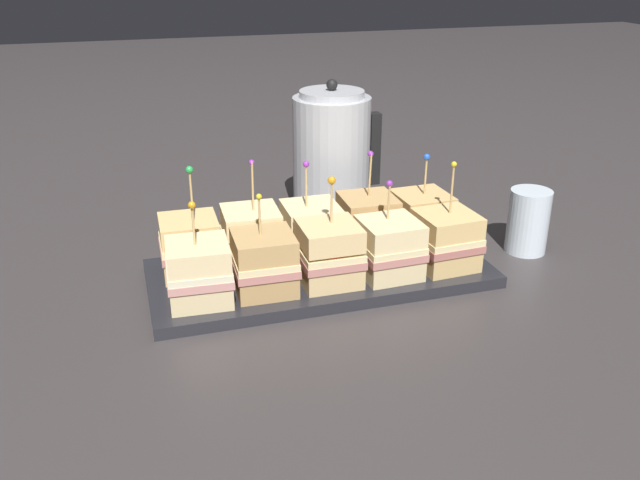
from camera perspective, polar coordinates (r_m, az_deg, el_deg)
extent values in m
plane|color=#383333|center=(1.05, 0.00, -3.27)|extent=(6.00, 6.00, 0.00)
cube|color=#232328|center=(1.05, 0.00, -3.03)|extent=(0.52, 0.22, 0.01)
cube|color=#232328|center=(1.04, 0.00, -2.58)|extent=(0.52, 0.22, 0.01)
cube|color=beige|center=(0.96, -10.05, -4.13)|extent=(0.09, 0.09, 0.03)
cube|color=tan|center=(0.95, -10.14, -2.95)|extent=(0.09, 0.09, 0.01)
cube|color=beige|center=(0.94, -10.18, -2.37)|extent=(0.09, 0.09, 0.01)
cube|color=beige|center=(0.93, -10.28, -1.22)|extent=(0.09, 0.09, 0.03)
cylinder|color=tan|center=(0.92, -10.60, 1.02)|extent=(0.00, 0.01, 0.07)
sphere|color=orange|center=(0.91, -10.75, 2.91)|extent=(0.01, 0.01, 0.01)
cube|color=tan|center=(0.97, -4.67, -3.35)|extent=(0.09, 0.09, 0.03)
cube|color=tan|center=(0.96, -4.72, -2.18)|extent=(0.09, 0.09, 0.01)
cube|color=beige|center=(0.96, -4.74, -1.61)|extent=(0.09, 0.09, 0.01)
cube|color=tan|center=(0.95, -4.78, -0.47)|extent=(0.09, 0.09, 0.03)
cylinder|color=tan|center=(0.94, -5.10, 1.79)|extent=(0.00, 0.00, 0.07)
sphere|color=yellow|center=(0.92, -5.17, 3.67)|extent=(0.01, 0.01, 0.01)
cube|color=#DBB77A|center=(0.99, 0.72, -2.66)|extent=(0.08, 0.08, 0.03)
cube|color=tan|center=(0.98, 0.72, -1.51)|extent=(0.09, 0.09, 0.01)
cube|color=beige|center=(0.98, 0.73, -0.94)|extent=(0.09, 0.09, 0.01)
cylinder|color=red|center=(0.96, 0.99, -0.93)|extent=(0.05, 0.05, 0.00)
cube|color=#E8C281|center=(0.97, 0.73, 0.40)|extent=(0.08, 0.08, 0.03)
cylinder|color=tan|center=(0.96, 0.98, 2.99)|extent=(0.00, 0.01, 0.08)
sphere|color=orange|center=(0.95, 0.99, 5.04)|extent=(0.01, 0.01, 0.01)
cube|color=beige|center=(1.02, 5.79, -2.05)|extent=(0.09, 0.09, 0.03)
cube|color=tan|center=(1.01, 5.84, -0.93)|extent=(0.09, 0.09, 0.01)
cube|color=beige|center=(1.01, 5.86, -0.38)|extent=(0.09, 0.09, 0.01)
cube|color=beige|center=(1.00, 5.91, 0.72)|extent=(0.09, 0.09, 0.03)
cylinder|color=tan|center=(0.99, 5.80, 3.00)|extent=(0.00, 0.01, 0.07)
sphere|color=purple|center=(0.98, 5.87, 4.75)|extent=(0.01, 0.01, 0.01)
cube|color=tan|center=(1.06, 10.43, -1.32)|extent=(0.09, 0.09, 0.03)
cube|color=#B26B60|center=(1.05, 10.52, -0.24)|extent=(0.09, 0.09, 0.01)
cube|color=beige|center=(1.05, 10.57, 0.30)|extent=(0.09, 0.09, 0.01)
cube|color=#E0B771|center=(1.04, 10.65, 1.36)|extent=(0.09, 0.09, 0.03)
cylinder|color=tan|center=(1.02, 11.04, 4.01)|extent=(0.00, 0.00, 0.09)
sphere|color=yellow|center=(1.01, 11.23, 6.28)|extent=(0.01, 0.01, 0.01)
cube|color=tan|center=(1.04, -10.78, -1.84)|extent=(0.09, 0.09, 0.03)
cube|color=tan|center=(1.03, -10.87, -0.73)|extent=(0.09, 0.09, 0.01)
cube|color=beige|center=(1.03, -10.92, -0.19)|extent=(0.09, 0.09, 0.01)
cube|color=#E0B771|center=(1.02, -11.01, 0.89)|extent=(0.09, 0.09, 0.03)
cylinder|color=tan|center=(1.00, -10.76, 3.48)|extent=(0.00, 0.00, 0.09)
sphere|color=green|center=(0.98, -10.95, 5.83)|extent=(0.01, 0.01, 0.01)
cube|color=beige|center=(1.05, -5.73, -1.21)|extent=(0.09, 0.09, 0.03)
cube|color=#B26B60|center=(1.04, -5.78, -0.12)|extent=(0.09, 0.09, 0.01)
cube|color=beige|center=(1.04, -5.80, 0.42)|extent=(0.09, 0.09, 0.01)
cylinder|color=red|center=(1.02, -5.65, 0.46)|extent=(0.06, 0.06, 0.00)
cube|color=beige|center=(1.03, -5.86, 1.70)|extent=(0.09, 0.09, 0.03)
cylinder|color=tan|center=(1.01, -5.69, 4.23)|extent=(0.00, 0.01, 0.09)
sphere|color=purple|center=(1.00, -5.78, 6.52)|extent=(0.01, 0.01, 0.01)
cube|color=beige|center=(1.07, -0.80, -0.54)|extent=(0.09, 0.09, 0.03)
cube|color=tan|center=(1.07, -0.81, 0.54)|extent=(0.09, 0.09, 0.01)
cube|color=beige|center=(1.06, -0.81, 1.07)|extent=(0.09, 0.09, 0.01)
cube|color=beige|center=(1.05, -0.82, 2.12)|extent=(0.09, 0.09, 0.03)
cylinder|color=tan|center=(1.03, -1.17, 4.39)|extent=(0.00, 0.00, 0.08)
sphere|color=purple|center=(1.02, -1.19, 6.41)|extent=(0.01, 0.01, 0.01)
cube|color=tan|center=(1.10, 3.98, 0.03)|extent=(0.09, 0.09, 0.03)
cube|color=tan|center=(1.09, 4.01, 1.09)|extent=(0.09, 0.09, 0.01)
cube|color=beige|center=(1.09, 4.03, 1.61)|extent=(0.09, 0.09, 0.01)
cylinder|color=red|center=(1.07, 4.31, 1.66)|extent=(0.06, 0.06, 0.00)
cube|color=tan|center=(1.08, 4.07, 2.84)|extent=(0.09, 0.09, 0.03)
cylinder|color=tan|center=(1.07, 4.22, 5.23)|extent=(0.00, 0.01, 0.08)
sphere|color=purple|center=(1.06, 4.29, 7.24)|extent=(0.01, 0.01, 0.01)
cube|color=tan|center=(1.13, 8.43, 0.53)|extent=(0.09, 0.09, 0.03)
cube|color=tan|center=(1.13, 8.49, 1.56)|extent=(0.09, 0.09, 0.01)
cube|color=beige|center=(1.12, 8.53, 2.06)|extent=(0.09, 0.09, 0.01)
cube|color=tan|center=(1.11, 8.59, 3.07)|extent=(0.09, 0.09, 0.03)
cylinder|color=tan|center=(1.10, 8.87, 5.16)|extent=(0.00, 0.00, 0.07)
sphere|color=blue|center=(1.09, 8.99, 6.92)|extent=(0.01, 0.01, 0.01)
cylinder|color=#B7BABF|center=(1.26, 0.97, 6.91)|extent=(0.14, 0.14, 0.22)
cylinder|color=#B7BABF|center=(1.23, 1.01, 12.20)|extent=(0.12, 0.12, 0.01)
sphere|color=black|center=(1.23, 1.01, 12.94)|extent=(0.02, 0.02, 0.02)
cube|color=black|center=(1.28, 4.54, 7.68)|extent=(0.02, 0.02, 0.13)
cylinder|color=silver|center=(1.18, 17.06, 1.57)|extent=(0.07, 0.07, 0.11)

